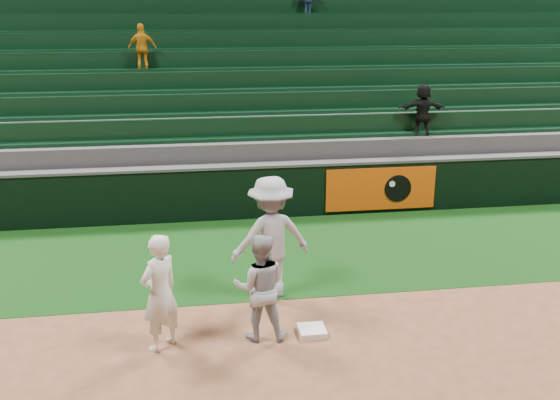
# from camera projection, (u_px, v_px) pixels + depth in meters

# --- Properties ---
(ground) EXTENTS (70.00, 70.00, 0.00)m
(ground) POSITION_uv_depth(u_px,v_px,m) (287.00, 327.00, 9.48)
(ground) COLOR brown
(ground) RESTS_ON ground
(foul_grass) EXTENTS (36.00, 4.20, 0.01)m
(foul_grass) POSITION_uv_depth(u_px,v_px,m) (263.00, 252.00, 12.31)
(foul_grass) COLOR black
(foul_grass) RESTS_ON ground
(first_base) EXTENTS (0.40, 0.40, 0.09)m
(first_base) POSITION_uv_depth(u_px,v_px,m) (312.00, 331.00, 9.28)
(first_base) COLOR white
(first_base) RESTS_ON ground
(first_baseman) EXTENTS (0.74, 0.73, 1.72)m
(first_baseman) POSITION_uv_depth(u_px,v_px,m) (160.00, 293.00, 8.66)
(first_baseman) COLOR white
(first_baseman) RESTS_ON ground
(baserunner) EXTENTS (0.84, 0.69, 1.61)m
(baserunner) POSITION_uv_depth(u_px,v_px,m) (260.00, 287.00, 8.96)
(baserunner) COLOR #A4A6AE
(baserunner) RESTS_ON ground
(base_coach) EXTENTS (1.45, 1.01, 2.06)m
(base_coach) POSITION_uv_depth(u_px,v_px,m) (271.00, 237.00, 10.21)
(base_coach) COLOR #A3A5B0
(base_coach) RESTS_ON foul_grass
(field_wall) EXTENTS (36.00, 0.45, 1.25)m
(field_wall) POSITION_uv_depth(u_px,v_px,m) (252.00, 191.00, 14.20)
(field_wall) COLOR black
(field_wall) RESTS_ON ground
(stadium_seating) EXTENTS (36.00, 5.95, 5.50)m
(stadium_seating) POSITION_uv_depth(u_px,v_px,m) (237.00, 116.00, 17.43)
(stadium_seating) COLOR #373739
(stadium_seating) RESTS_ON ground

